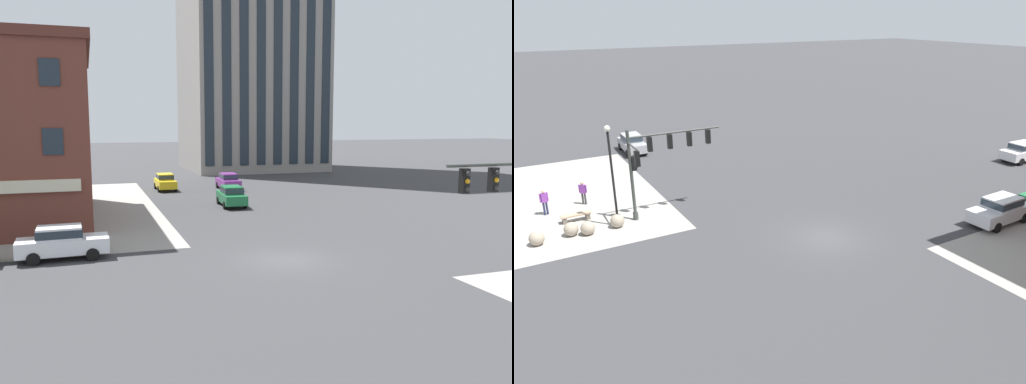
# 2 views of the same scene
# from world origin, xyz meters

# --- Properties ---
(ground_plane) EXTENTS (320.00, 320.00, 0.00)m
(ground_plane) POSITION_xyz_m (0.00, 0.00, 0.00)
(ground_plane) COLOR #38383A
(traffic_signal_main) EXTENTS (6.09, 2.09, 5.78)m
(traffic_signal_main) POSITION_xyz_m (7.25, -8.03, 3.95)
(traffic_signal_main) COLOR #383D38
(traffic_signal_main) RESTS_ON ground
(bollard_sphere_curb_a) EXTENTS (0.83, 0.83, 0.83)m
(bollard_sphere_curb_a) POSITION_xyz_m (10.07, -7.62, 0.42)
(bollard_sphere_curb_a) COLOR gray
(bollard_sphere_curb_a) RESTS_ON ground
(bollard_sphere_curb_b) EXTENTS (0.83, 0.83, 0.83)m
(bollard_sphere_curb_b) POSITION_xyz_m (11.83, -7.43, 0.42)
(bollard_sphere_curb_b) COLOR gray
(bollard_sphere_curb_b) RESTS_ON ground
(bollard_sphere_curb_c) EXTENTS (0.83, 0.83, 0.83)m
(bollard_sphere_curb_c) POSITION_xyz_m (12.71, -7.77, 0.42)
(bollard_sphere_curb_c) COLOR gray
(bollard_sphere_curb_c) RESTS_ON ground
(bollard_sphere_curb_d) EXTENTS (0.83, 0.83, 0.83)m
(bollard_sphere_curb_d) POSITION_xyz_m (14.60, -7.45, 0.42)
(bollard_sphere_curb_d) COLOR gray
(bollard_sphere_curb_d) RESTS_ON ground
(bench_near_signal) EXTENTS (1.82, 0.57, 0.49)m
(bench_near_signal) POSITION_xyz_m (12.08, -9.86, 0.33)
(bench_near_signal) COLOR tan
(bench_near_signal) RESTS_ON ground
(pedestrian_near_bench) EXTENTS (0.54, 0.28, 1.74)m
(pedestrian_near_bench) POSITION_xyz_m (13.57, -11.92, 1.01)
(pedestrian_near_bench) COLOR #232847
(pedestrian_near_bench) RESTS_ON ground
(pedestrian_at_curb) EXTENTS (0.48, 0.35, 1.65)m
(pedestrian_at_curb) POSITION_xyz_m (11.08, -12.56, 0.94)
(pedestrian_at_curb) COLOR #333333
(pedestrian_at_curb) RESTS_ON ground
(street_lamp_corner_near) EXTENTS (0.36, 0.36, 6.27)m
(street_lamp_corner_near) POSITION_xyz_m (10.00, -7.79, 3.86)
(street_lamp_corner_near) COLOR black
(street_lamp_corner_near) RESTS_ON ground
(car_main_northbound_far) EXTENTS (4.46, 2.01, 1.68)m
(car_main_northbound_far) POSITION_xyz_m (-24.19, -3.80, 0.92)
(car_main_northbound_far) COLOR silver
(car_main_northbound_far) RESTS_ON ground
(car_main_southbound_near) EXTENTS (1.94, 4.43, 1.68)m
(car_main_southbound_near) POSITION_xyz_m (4.57, -24.00, 0.92)
(car_main_southbound_near) COLOR #99999E
(car_main_southbound_near) RESTS_ON ground
(car_main_southbound_far) EXTENTS (4.45, 1.99, 1.68)m
(car_main_southbound_far) POSITION_xyz_m (-10.59, 3.71, 0.92)
(car_main_southbound_far) COLOR silver
(car_main_southbound_far) RESTS_ON ground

